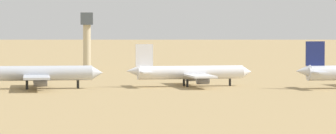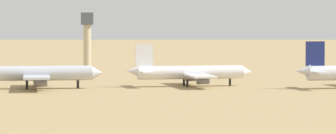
# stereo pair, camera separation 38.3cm
# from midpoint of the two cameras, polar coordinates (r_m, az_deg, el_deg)

# --- Properties ---
(ground) EXTENTS (4000.00, 4000.00, 0.00)m
(ground) POSITION_cam_midpoint_polar(r_m,az_deg,el_deg) (309.01, 1.73, -1.18)
(ground) COLOR tan
(parked_jet_yellow_3) EXTENTS (42.68, 35.98, 14.09)m
(parked_jet_yellow_3) POSITION_cam_midpoint_polar(r_m,az_deg,el_deg) (307.51, -7.67, -0.36)
(parked_jet_yellow_3) COLOR silver
(parked_jet_yellow_3) RESTS_ON ground
(parked_jet_white_4) EXTENTS (39.74, 33.75, 13.13)m
(parked_jet_white_4) POSITION_cam_midpoint_polar(r_m,az_deg,el_deg) (315.64, 1.16, -0.31)
(parked_jet_white_4) COLOR white
(parked_jet_white_4) RESTS_ON ground
(control_tower) EXTENTS (5.20, 5.20, 23.45)m
(control_tower) POSITION_cam_midpoint_polar(r_m,az_deg,el_deg) (432.64, -4.56, 1.81)
(control_tower) COLOR #C6B793
(control_tower) RESTS_ON ground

